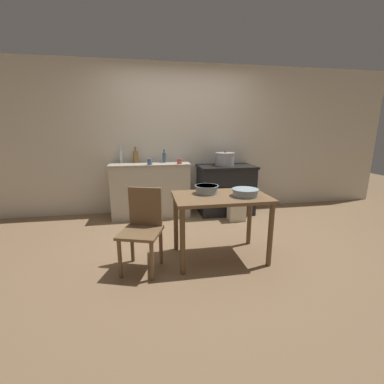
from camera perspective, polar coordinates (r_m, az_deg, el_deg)
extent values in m
plane|color=#896B4C|center=(3.41, 1.41, -11.54)|extent=(14.00, 14.00, 0.00)
cube|color=beige|center=(4.65, -2.50, 11.46)|extent=(8.00, 0.07, 2.55)
cube|color=beige|center=(4.44, -9.13, 0.30)|extent=(1.29, 0.50, 0.88)
cube|color=#A9A08F|center=(4.36, -9.35, 6.13)|extent=(1.32, 0.53, 0.03)
cube|color=black|center=(4.60, 7.40, 0.38)|extent=(0.93, 0.61, 0.81)
cube|color=black|center=(4.53, 7.57, 5.62)|extent=(0.97, 0.65, 0.04)
cube|color=black|center=(4.33, 8.61, -1.16)|extent=(0.65, 0.01, 0.34)
cube|color=brown|center=(2.86, 6.44, -1.10)|extent=(1.04, 0.66, 0.03)
cylinder|color=brown|center=(2.63, -2.12, -11.04)|extent=(0.06, 0.06, 0.71)
cylinder|color=brown|center=(2.90, 17.01, -9.18)|extent=(0.06, 0.06, 0.71)
cylinder|color=brown|center=(3.15, -3.60, -6.77)|extent=(0.06, 0.06, 0.71)
cylinder|color=brown|center=(3.38, 12.66, -5.62)|extent=(0.06, 0.06, 0.71)
cube|color=brown|center=(2.72, -11.39, -8.87)|extent=(0.51, 0.51, 0.03)
cube|color=brown|center=(2.81, -10.34, -3.20)|extent=(0.35, 0.14, 0.42)
cylinder|color=brown|center=(2.73, -15.73, -14.09)|extent=(0.04, 0.04, 0.41)
cylinder|color=brown|center=(2.62, -8.89, -14.95)|extent=(0.04, 0.04, 0.41)
cylinder|color=brown|center=(3.00, -13.14, -11.29)|extent=(0.04, 0.04, 0.41)
cylinder|color=brown|center=(2.90, -6.93, -11.92)|extent=(0.04, 0.04, 0.41)
cube|color=beige|center=(4.26, 9.87, -3.84)|extent=(0.27, 0.19, 0.37)
cylinder|color=#A8A8AD|center=(4.49, 7.32, 7.12)|extent=(0.32, 0.32, 0.20)
cylinder|color=#A8A8AD|center=(4.48, 7.36, 8.53)|extent=(0.33, 0.33, 0.02)
sphere|color=black|center=(4.48, 7.37, 8.81)|extent=(0.02, 0.02, 0.02)
cylinder|color=#93A8B2|center=(2.92, 3.28, 0.58)|extent=(0.25, 0.25, 0.09)
cylinder|color=#8597A0|center=(2.91, 3.29, 1.36)|extent=(0.27, 0.27, 0.01)
cylinder|color=#93A8B2|center=(2.86, 11.73, -0.10)|extent=(0.27, 0.27, 0.08)
cylinder|color=#8597A0|center=(2.85, 11.77, 0.57)|extent=(0.29, 0.29, 0.01)
cylinder|color=silver|center=(4.52, -15.51, 7.61)|extent=(0.06, 0.06, 0.21)
cylinder|color=silver|center=(4.51, -15.62, 9.45)|extent=(0.02, 0.02, 0.08)
cylinder|color=#3D5675|center=(4.42, -6.18, 7.58)|extent=(0.06, 0.06, 0.16)
cylinder|color=#3D5675|center=(4.41, -6.22, 9.02)|extent=(0.02, 0.02, 0.06)
cylinder|color=olive|center=(4.49, -12.42, 7.64)|extent=(0.08, 0.08, 0.19)
cylinder|color=olive|center=(4.48, -12.51, 9.32)|extent=(0.03, 0.03, 0.07)
cylinder|color=#B74C42|center=(4.24, -2.79, 6.84)|extent=(0.08, 0.08, 0.08)
cylinder|color=#4C6B99|center=(4.17, -9.37, 6.66)|extent=(0.07, 0.07, 0.09)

